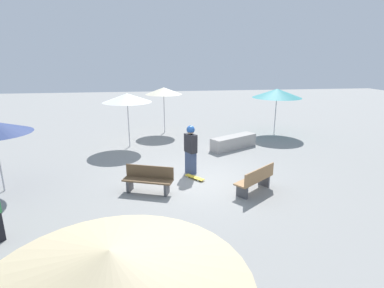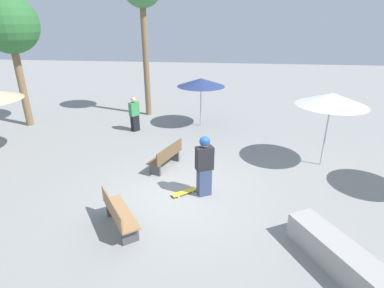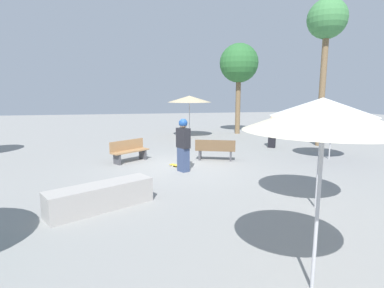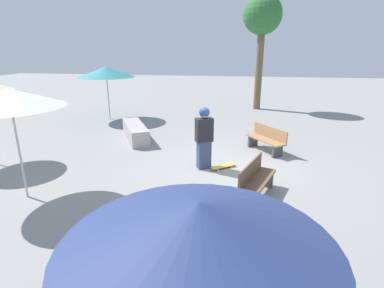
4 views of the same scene
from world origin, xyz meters
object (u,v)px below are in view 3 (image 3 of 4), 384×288
(shade_umbrella_cream, at_px, (324,116))
(bystander_watching, at_px, (272,132))
(skater_main, at_px, (183,143))
(palm_tree_far_back, at_px, (327,24))
(bench_far, at_px, (129,151))
(shade_umbrella_navy, at_px, (333,108))
(shade_umbrella_white, at_px, (323,107))
(shade_umbrella_tan, at_px, (189,99))
(concrete_ledge, at_px, (101,197))
(palm_tree_center_right, at_px, (239,64))
(skateboard, at_px, (179,166))
(bench_near, at_px, (215,150))

(shade_umbrella_cream, relative_size, bystander_watching, 1.63)
(skater_main, xyz_separation_m, palm_tree_far_back, (-7.80, -3.71, 5.03))
(bench_far, distance_m, shade_umbrella_navy, 8.33)
(skater_main, bearing_deg, shade_umbrella_white, -174.94)
(shade_umbrella_tan, bearing_deg, bystander_watching, 126.65)
(bench_far, height_order, palm_tree_far_back, palm_tree_far_back)
(concrete_ledge, height_order, palm_tree_center_right, palm_tree_center_right)
(skater_main, relative_size, shade_umbrella_white, 0.71)
(skateboard, bearing_deg, skater_main, 146.51)
(skater_main, xyz_separation_m, palm_tree_center_right, (-5.33, -9.06, 3.57))
(palm_tree_far_back, xyz_separation_m, bystander_watching, (2.66, 0.06, -5.22))
(shade_umbrella_navy, xyz_separation_m, bystander_watching, (1.09, -2.95, -1.32))
(shade_umbrella_tan, height_order, shade_umbrella_navy, shade_umbrella_tan)
(skateboard, bearing_deg, shade_umbrella_tan, -53.69)
(skateboard, height_order, bench_far, bench_far)
(palm_tree_far_back, bearing_deg, shade_umbrella_cream, 55.22)
(skater_main, relative_size, shade_umbrella_navy, 0.80)
(bench_far, distance_m, palm_tree_center_right, 10.92)
(skater_main, relative_size, palm_tree_far_back, 0.25)
(palm_tree_center_right, bearing_deg, concrete_ledge, 57.02)
(shade_umbrella_white, relative_size, palm_tree_center_right, 0.44)
(skater_main, height_order, palm_tree_far_back, palm_tree_far_back)
(shade_umbrella_cream, xyz_separation_m, palm_tree_center_right, (-4.70, -15.68, 2.16))
(concrete_ledge, distance_m, bystander_watching, 10.12)
(shade_umbrella_navy, bearing_deg, shade_umbrella_white, 51.10)
(skater_main, distance_m, concrete_ledge, 3.95)
(skateboard, relative_size, palm_tree_far_back, 0.10)
(concrete_ledge, xyz_separation_m, shade_umbrella_white, (-4.97, 0.97, 2.08))
(concrete_ledge, distance_m, palm_tree_far_back, 13.54)
(skateboard, relative_size, palm_tree_center_right, 0.13)
(bench_near, xyz_separation_m, shade_umbrella_white, (-0.91, 5.40, 1.95))
(shade_umbrella_cream, bearing_deg, bench_near, -96.66)
(skater_main, bearing_deg, palm_tree_far_back, -91.56)
(shade_umbrella_cream, height_order, palm_tree_far_back, palm_tree_far_back)
(palm_tree_far_back, bearing_deg, skateboard, 21.71)
(skateboard, xyz_separation_m, shade_umbrella_navy, (-6.30, -0.12, 2.06))
(shade_umbrella_white, distance_m, bystander_watching, 8.21)
(bench_near, xyz_separation_m, shade_umbrella_navy, (-4.67, 0.74, 1.69))
(bench_near, bearing_deg, shade_umbrella_navy, 11.04)
(skater_main, relative_size, concrete_ledge, 0.74)
(bench_far, height_order, palm_tree_center_right, palm_tree_center_right)
(palm_tree_center_right, bearing_deg, shade_umbrella_tan, 15.49)
(bench_near, xyz_separation_m, palm_tree_center_right, (-3.76, -7.62, 4.13))
(bench_far, bearing_deg, skateboard, 105.65)
(bystander_watching, bearing_deg, shade_umbrella_tan, 164.76)
(shade_umbrella_white, bearing_deg, skateboard, -60.76)
(palm_tree_far_back, distance_m, bystander_watching, 5.86)
(bench_near, distance_m, palm_tree_center_right, 9.45)
(shade_umbrella_tan, relative_size, palm_tree_center_right, 0.45)
(skateboard, relative_size, shade_umbrella_navy, 0.32)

